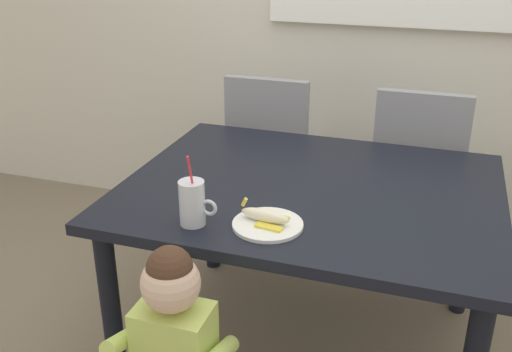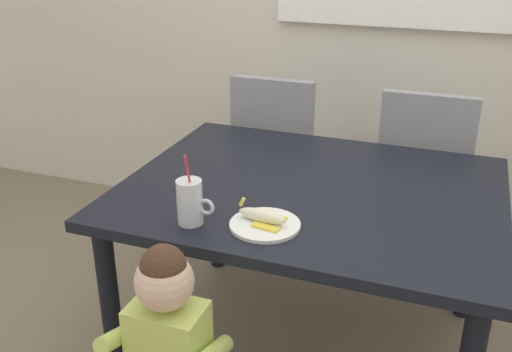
{
  "view_description": "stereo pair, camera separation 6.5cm",
  "coord_description": "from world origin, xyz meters",
  "px_view_note": "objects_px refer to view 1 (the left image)",
  "views": [
    {
      "loc": [
        0.43,
        -1.93,
        1.64
      ],
      "look_at": [
        -0.18,
        -0.11,
        0.81
      ],
      "focal_mm": 40.76,
      "sensor_mm": 36.0,
      "label": 1
    },
    {
      "loc": [
        0.49,
        -1.91,
        1.64
      ],
      "look_at": [
        -0.18,
        -0.11,
        0.81
      ],
      "focal_mm": 40.76,
      "sensor_mm": 36.0,
      "label": 2
    }
  ],
  "objects_px": {
    "dining_chair_right": "(417,170)",
    "toddler_standing": "(174,341)",
    "dining_chair_left": "(273,152)",
    "peeled_banana": "(266,216)",
    "snack_plate": "(268,225)",
    "dining_table": "(310,207)",
    "milk_cup": "(193,205)"
  },
  "relations": [
    {
      "from": "dining_table",
      "to": "snack_plate",
      "type": "xyz_separation_m",
      "value": [
        -0.06,
        -0.35,
        0.1
      ]
    },
    {
      "from": "toddler_standing",
      "to": "dining_table",
      "type": "bearing_deg",
      "value": 72.36
    },
    {
      "from": "toddler_standing",
      "to": "peeled_banana",
      "type": "distance_m",
      "value": 0.48
    },
    {
      "from": "peeled_banana",
      "to": "snack_plate",
      "type": "bearing_deg",
      "value": -37.11
    },
    {
      "from": "snack_plate",
      "to": "peeled_banana",
      "type": "distance_m",
      "value": 0.03
    },
    {
      "from": "dining_chair_left",
      "to": "peeled_banana",
      "type": "height_order",
      "value": "dining_chair_left"
    },
    {
      "from": "dining_chair_left",
      "to": "toddler_standing",
      "type": "bearing_deg",
      "value": 96.04
    },
    {
      "from": "snack_plate",
      "to": "toddler_standing",
      "type": "bearing_deg",
      "value": -114.78
    },
    {
      "from": "dining_chair_right",
      "to": "snack_plate",
      "type": "height_order",
      "value": "dining_chair_right"
    },
    {
      "from": "peeled_banana",
      "to": "dining_chair_right",
      "type": "bearing_deg",
      "value": 69.43
    },
    {
      "from": "dining_chair_right",
      "to": "milk_cup",
      "type": "relative_size",
      "value": 3.84
    },
    {
      "from": "dining_chair_left",
      "to": "snack_plate",
      "type": "xyz_separation_m",
      "value": [
        0.33,
        -1.14,
        0.21
      ]
    },
    {
      "from": "milk_cup",
      "to": "peeled_banana",
      "type": "distance_m",
      "value": 0.24
    },
    {
      "from": "dining_chair_left",
      "to": "peeled_banana",
      "type": "relative_size",
      "value": 5.5
    },
    {
      "from": "toddler_standing",
      "to": "peeled_banana",
      "type": "xyz_separation_m",
      "value": [
        0.16,
        0.37,
        0.25
      ]
    },
    {
      "from": "dining_table",
      "to": "dining_chair_left",
      "type": "distance_m",
      "value": 0.89
    },
    {
      "from": "dining_chair_left",
      "to": "snack_plate",
      "type": "height_order",
      "value": "dining_chair_left"
    },
    {
      "from": "dining_chair_right",
      "to": "snack_plate",
      "type": "xyz_separation_m",
      "value": [
        -0.41,
        -1.12,
        0.21
      ]
    },
    {
      "from": "milk_cup",
      "to": "snack_plate",
      "type": "xyz_separation_m",
      "value": [
        0.23,
        0.06,
        -0.06
      ]
    },
    {
      "from": "dining_chair_right",
      "to": "snack_plate",
      "type": "relative_size",
      "value": 4.17
    },
    {
      "from": "snack_plate",
      "to": "peeled_banana",
      "type": "xyz_separation_m",
      "value": [
        -0.01,
        0.01,
        0.03
      ]
    },
    {
      "from": "milk_cup",
      "to": "dining_chair_right",
      "type": "bearing_deg",
      "value": 61.44
    },
    {
      "from": "peeled_banana",
      "to": "dining_table",
      "type": "bearing_deg",
      "value": 78.79
    },
    {
      "from": "dining_chair_right",
      "to": "peeled_banana",
      "type": "height_order",
      "value": "dining_chair_right"
    },
    {
      "from": "dining_chair_right",
      "to": "toddler_standing",
      "type": "bearing_deg",
      "value": 68.76
    },
    {
      "from": "dining_table",
      "to": "dining_chair_right",
      "type": "bearing_deg",
      "value": 65.57
    },
    {
      "from": "dining_chair_left",
      "to": "peeled_banana",
      "type": "bearing_deg",
      "value": 105.73
    },
    {
      "from": "dining_table",
      "to": "dining_chair_left",
      "type": "relative_size",
      "value": 1.43
    },
    {
      "from": "peeled_banana",
      "to": "toddler_standing",
      "type": "bearing_deg",
      "value": -113.22
    },
    {
      "from": "milk_cup",
      "to": "peeled_banana",
      "type": "xyz_separation_m",
      "value": [
        0.23,
        0.07,
        -0.04
      ]
    },
    {
      "from": "dining_chair_left",
      "to": "peeled_banana",
      "type": "xyz_separation_m",
      "value": [
        0.32,
        -1.13,
        0.24
      ]
    },
    {
      "from": "milk_cup",
      "to": "peeled_banana",
      "type": "height_order",
      "value": "milk_cup"
    }
  ]
}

